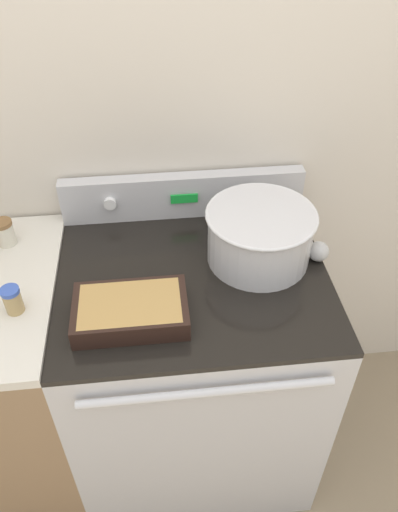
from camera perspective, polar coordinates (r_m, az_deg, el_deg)
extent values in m
cube|color=beige|center=(1.62, -2.16, 14.96)|extent=(8.00, 0.05, 2.50)
cube|color=#BCBCC1|center=(1.85, -0.57, -13.12)|extent=(0.81, 0.68, 0.92)
cube|color=black|center=(1.50, -0.69, -2.48)|extent=(0.81, 0.68, 0.02)
cylinder|color=silver|center=(1.32, 0.95, -15.35)|extent=(0.66, 0.02, 0.02)
cube|color=#BCBCC1|center=(1.69, -1.79, 6.96)|extent=(0.81, 0.05, 0.15)
cylinder|color=white|center=(1.66, -10.14, 5.91)|extent=(0.04, 0.02, 0.04)
cylinder|color=white|center=(1.69, 6.61, 7.00)|extent=(0.04, 0.02, 0.04)
cube|color=green|center=(1.66, -1.70, 6.57)|extent=(0.09, 0.01, 0.03)
cube|color=#896B4C|center=(1.93, -20.93, -14.02)|extent=(0.50, 0.68, 0.92)
cylinder|color=silver|center=(1.51, 6.93, 2.26)|extent=(0.31, 0.31, 0.17)
torus|color=silver|center=(1.46, 7.17, 4.71)|extent=(0.33, 0.33, 0.01)
cylinder|color=beige|center=(1.47, 7.13, 4.30)|extent=(0.29, 0.29, 0.02)
cube|color=black|center=(1.36, -7.81, -6.23)|extent=(0.31, 0.19, 0.06)
cube|color=#B2894C|center=(1.35, -7.86, -5.83)|extent=(0.27, 0.17, 0.03)
cylinder|color=#B7B7B7|center=(1.69, 11.97, 3.11)|extent=(0.01, 0.30, 0.01)
sphere|color=#B7B7B7|center=(1.57, 13.52, 0.51)|extent=(0.06, 0.06, 0.06)
cylinder|color=tan|center=(1.44, -20.47, -4.90)|extent=(0.05, 0.05, 0.07)
cylinder|color=#3856B7|center=(1.41, -20.84, -3.76)|extent=(0.05, 0.05, 0.01)
cylinder|color=beige|center=(1.68, -21.29, 2.35)|extent=(0.06, 0.06, 0.07)
cylinder|color=brown|center=(1.65, -21.64, 3.49)|extent=(0.06, 0.06, 0.01)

